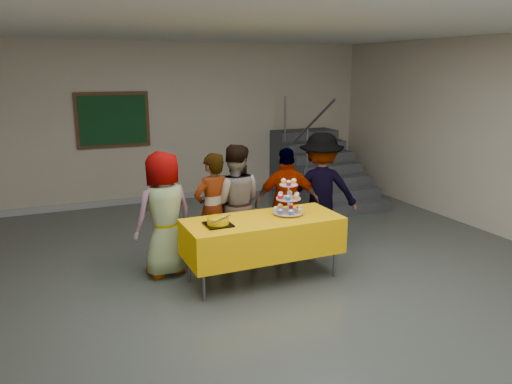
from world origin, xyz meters
TOP-DOWN VIEW (x-y plane):
  - room_shell at (0.00, 0.02)m, footprint 10.00×10.04m
  - bake_table at (-0.00, 0.81)m, footprint 1.88×0.78m
  - cupcake_stand at (0.35, 0.85)m, footprint 0.38×0.38m
  - bear_cake at (-0.58, 0.78)m, footprint 0.32×0.36m
  - schoolchild_a at (-1.04, 1.44)m, footprint 0.87×0.69m
  - schoolchild_b at (-0.41, 1.48)m, footprint 0.62×0.50m
  - schoolchild_c at (-0.06, 1.58)m, footprint 0.92×0.83m
  - schoolchild_d at (0.63, 1.42)m, footprint 0.94×0.61m
  - schoolchild_e at (1.22, 1.53)m, footprint 1.22×0.97m
  - staircase at (2.70, 4.13)m, footprint 1.30×2.40m
  - noticeboard at (-1.10, 4.96)m, footprint 1.30×0.05m

SIDE VIEW (x-z plane):
  - staircase at x=2.70m, z-range -0.53..1.51m
  - bake_table at x=0.00m, z-range 0.17..0.94m
  - schoolchild_b at x=-0.41m, z-range 0.00..1.48m
  - schoolchild_d at x=0.63m, z-range 0.00..1.49m
  - schoolchild_a at x=-1.04m, z-range 0.00..1.55m
  - schoolchild_c at x=-0.06m, z-range 0.00..1.56m
  - schoolchild_e at x=1.22m, z-range 0.00..1.65m
  - bear_cake at x=-0.58m, z-range 0.77..0.89m
  - cupcake_stand at x=0.35m, z-range 0.71..1.16m
  - noticeboard at x=-1.10m, z-range 1.10..2.10m
  - room_shell at x=0.00m, z-range 0.62..3.64m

